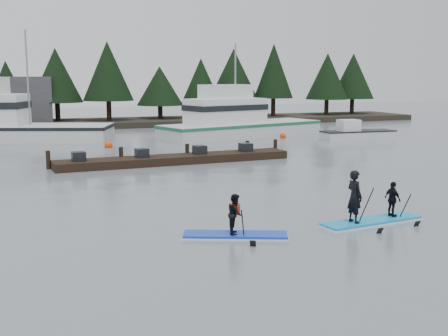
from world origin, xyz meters
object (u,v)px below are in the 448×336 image
object	(u,v)px
floating_dock	(176,159)
paddleboard_solo	(235,223)
paddleboard_duo	(370,207)
fishing_boat_medium	(238,129)

from	to	relation	value
floating_dock	paddleboard_solo	distance (m)	15.57
paddleboard_solo	paddleboard_duo	size ratio (longest dim) A/B	0.85
floating_dock	paddleboard_solo	world-z (taller)	paddleboard_solo
floating_dock	paddleboard_solo	size ratio (longest dim) A/B	4.18
paddleboard_solo	paddleboard_duo	distance (m)	4.87
fishing_boat_medium	floating_dock	bearing A→B (deg)	-141.08
fishing_boat_medium	paddleboard_duo	xyz separation A→B (m)	(-6.28, -28.21, -0.02)
paddleboard_duo	paddleboard_solo	bearing A→B (deg)	172.31
floating_dock	paddleboard_solo	bearing A→B (deg)	-101.95
fishing_boat_medium	floating_dock	distance (m)	15.57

